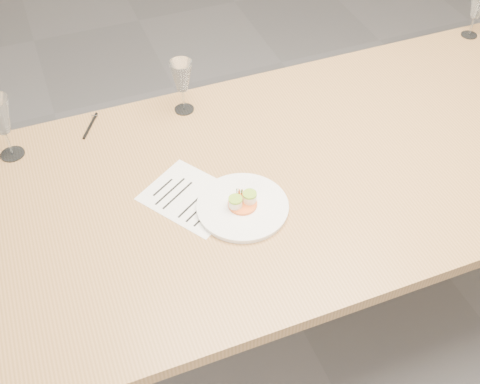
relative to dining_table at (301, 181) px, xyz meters
name	(u,v)px	position (x,y,z in m)	size (l,w,h in m)	color
ground	(289,304)	(0.00, 0.00, -0.68)	(7.00, 7.00, 0.00)	slate
dining_table	(301,181)	(0.00, 0.00, 0.00)	(2.40, 1.00, 0.75)	#AC7E4B
dinner_plate	(243,206)	(-0.24, -0.10, 0.08)	(0.26, 0.26, 0.07)	white
recipe_sheet	(192,197)	(-0.36, 0.00, 0.07)	(0.32, 0.33, 0.00)	white
ballpoint_pen	(90,126)	(-0.57, 0.42, 0.07)	(0.07, 0.12, 0.01)	black
wine_glass_1	(182,77)	(-0.25, 0.40, 0.20)	(0.08, 0.08, 0.19)	white
wine_glass_2	(478,6)	(0.93, 0.44, 0.19)	(0.07, 0.07, 0.18)	white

